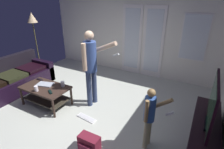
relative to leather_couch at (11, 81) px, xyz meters
The scene contains 16 objects.
ground_plane 2.15m from the leather_couch, ahead, with size 5.45×5.34×0.02m, color #B2B7AC.
wall_back_with_doors 3.62m from the leather_couch, 50.84° to the left, with size 5.45×0.09×2.61m.
leather_couch is the anchor object (origin of this frame).
coffee_table 1.29m from the leather_couch, ahead, with size 1.05×0.62×0.46m.
tv_stand 4.51m from the leather_couch, ahead, with size 0.41×1.72×0.47m.
flat_screen_tv 4.54m from the leather_couch, ahead, with size 0.08×1.07×0.76m.
person_adult 2.36m from the leather_couch, 13.42° to the left, with size 0.74×0.45×1.68m.
person_child 3.71m from the leather_couch, ahead, with size 0.44×0.29×1.08m.
floor_lamp 1.78m from the leather_couch, 103.74° to the left, with size 0.28×0.28×1.86m.
backpack 2.97m from the leather_couch, 12.33° to the right, with size 0.35×0.22×0.27m.
loose_keyboard 2.39m from the leather_couch, ahead, with size 0.45×0.18×0.02m.
laptop_closed 1.23m from the leather_couch, ahead, with size 0.36×0.22×0.02m, color #AAB1BF.
cup_near_edge 1.65m from the leather_couch, ahead, with size 0.08×0.08×0.12m, color white.
cup_by_laptop 1.32m from the leather_couch, 10.29° to the right, with size 0.08×0.08×0.12m, color white.
tv_remote_black 0.94m from the leather_couch, 11.08° to the left, with size 0.17×0.05×0.02m, color black.
dvd_remote_slim 1.59m from the leather_couch, ahead, with size 0.17×0.05×0.02m, color black.
Camera 1 is at (2.14, -2.42, 2.33)m, focal length 28.57 mm.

